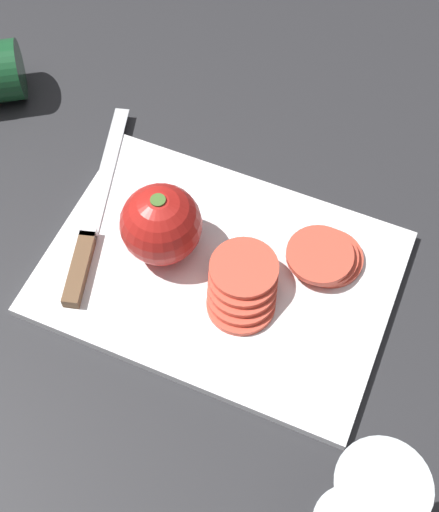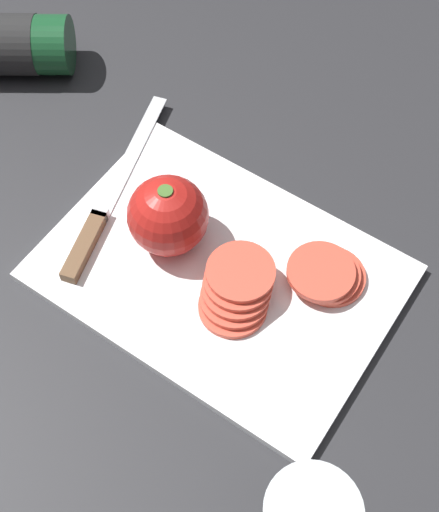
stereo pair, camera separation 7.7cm
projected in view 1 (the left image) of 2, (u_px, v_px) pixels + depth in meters
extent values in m
plane|color=#28282B|center=(229.00, 300.00, 0.79)|extent=(3.00, 3.00, 0.00)
cube|color=white|center=(219.00, 273.00, 0.80)|extent=(0.38, 0.27, 0.01)
cone|color=silver|center=(373.00, 498.00, 0.57)|extent=(0.08, 0.08, 0.09)
cone|color=#DBCC84|center=(366.00, 507.00, 0.60)|extent=(0.02, 0.02, 0.03)
sphere|color=red|center=(161.00, 224.00, 0.77)|extent=(0.09, 0.09, 0.09)
cylinder|color=#47702D|center=(158.00, 202.00, 0.74)|extent=(0.02, 0.02, 0.01)
cube|color=silver|center=(107.00, 170.00, 0.87)|extent=(0.07, 0.20, 0.00)
cube|color=silver|center=(88.00, 234.00, 0.81)|extent=(0.02, 0.02, 0.01)
cube|color=brown|center=(80.00, 269.00, 0.79)|extent=(0.04, 0.09, 0.01)
cylinder|color=#DB4C38|center=(241.00, 303.00, 0.77)|extent=(0.07, 0.07, 0.01)
cylinder|color=#DB4C38|center=(242.00, 295.00, 0.77)|extent=(0.07, 0.07, 0.01)
cylinder|color=#DB4C38|center=(242.00, 286.00, 0.76)|extent=(0.07, 0.07, 0.01)
cylinder|color=#DB4C38|center=(243.00, 277.00, 0.76)|extent=(0.07, 0.07, 0.01)
cylinder|color=#DB4C38|center=(244.00, 268.00, 0.76)|extent=(0.07, 0.07, 0.01)
cylinder|color=#DB4C38|center=(330.00, 258.00, 0.80)|extent=(0.07, 0.07, 0.01)
cylinder|color=#DB4C38|center=(325.00, 256.00, 0.79)|extent=(0.07, 0.07, 0.01)
cylinder|color=#DB4C38|center=(320.00, 255.00, 0.78)|extent=(0.07, 0.07, 0.01)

